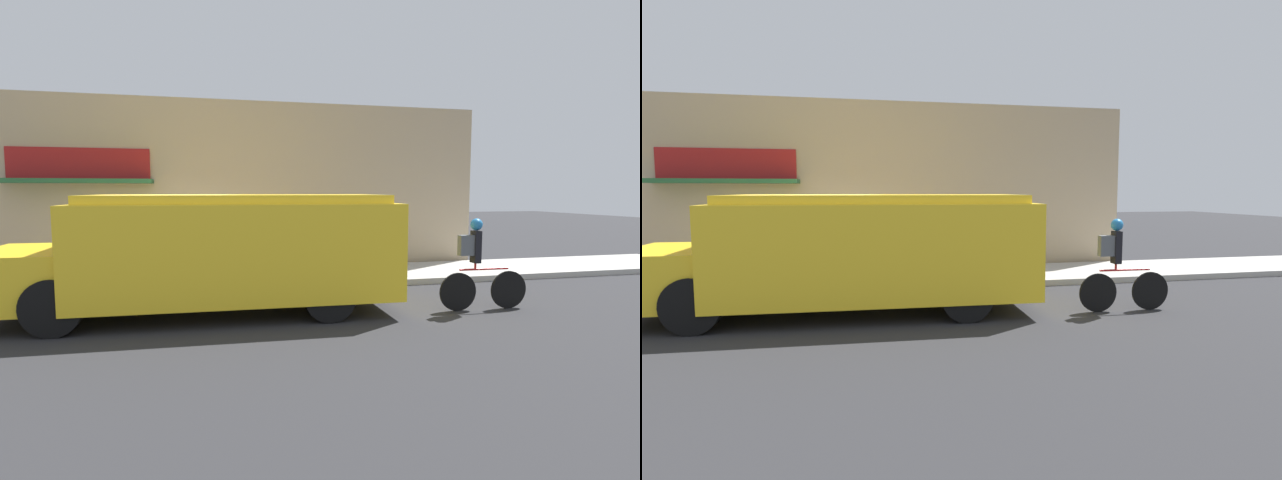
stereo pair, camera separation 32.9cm
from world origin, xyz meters
The scene contains 6 objects.
ground_plane centered at (0.00, 0.00, 0.00)m, with size 70.00×70.00×0.00m, color #2B2B2D.
sidewalk centered at (0.00, 1.23, 0.07)m, with size 28.00×2.47×0.14m.
storefront centered at (-0.06, 2.70, 2.21)m, with size 16.32×0.96×4.40m.
school_bus centered at (0.88, -1.52, 1.10)m, with size 6.79×2.90×2.06m.
cyclist centered at (5.38, -2.43, 0.79)m, with size 1.68×0.21×1.64m.
trash_bin centered at (-0.23, 1.85, 0.52)m, with size 0.46×0.46×0.76m.
Camera 1 is at (0.53, -10.25, 2.13)m, focal length 28.00 mm.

